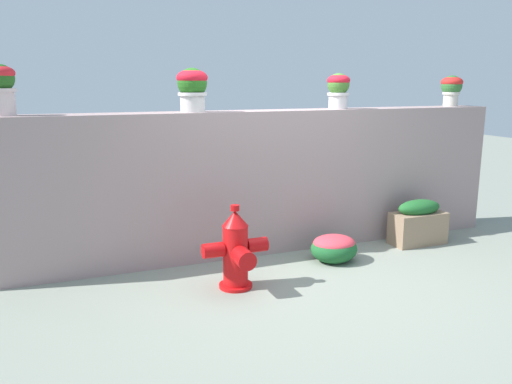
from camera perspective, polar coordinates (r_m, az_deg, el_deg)
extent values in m
plane|color=gray|center=(4.93, 5.37, -9.36)|extent=(24.00, 24.00, 0.00)
cube|color=gray|center=(5.52, 1.20, 1.19)|extent=(5.57, 0.40, 1.51)
cylinder|color=beige|center=(5.04, -26.31, 8.94)|extent=(0.21, 0.21, 0.24)
cylinder|color=beige|center=(5.03, -26.43, 10.10)|extent=(0.25, 0.25, 0.03)
sphere|color=#24561C|center=(5.03, -26.53, 11.25)|extent=(0.24, 0.24, 0.24)
ellipsoid|color=red|center=(5.03, -26.58, 11.73)|extent=(0.25, 0.25, 0.13)
cylinder|color=silver|center=(5.13, -7.04, 9.85)|extent=(0.24, 0.24, 0.19)
cylinder|color=silver|center=(5.13, -7.07, 10.75)|extent=(0.28, 0.28, 0.03)
sphere|color=#24601B|center=(5.13, -7.10, 11.92)|extent=(0.29, 0.29, 0.29)
ellipsoid|color=red|center=(5.13, -7.11, 12.48)|extent=(0.30, 0.30, 0.16)
cylinder|color=silver|center=(5.77, 9.08, 9.97)|extent=(0.20, 0.20, 0.18)
cylinder|color=silver|center=(5.77, 9.10, 10.69)|extent=(0.24, 0.24, 0.03)
sphere|color=#3F702A|center=(5.77, 9.14, 11.72)|extent=(0.24, 0.24, 0.24)
ellipsoid|color=red|center=(5.77, 9.15, 12.13)|extent=(0.25, 0.25, 0.13)
cylinder|color=beige|center=(6.78, 20.79, 9.61)|extent=(0.17, 0.17, 0.17)
cylinder|color=beige|center=(6.78, 20.83, 10.21)|extent=(0.20, 0.20, 0.03)
sphere|color=#2E642E|center=(6.78, 20.89, 10.96)|extent=(0.25, 0.25, 0.25)
ellipsoid|color=red|center=(6.78, 20.92, 11.33)|extent=(0.26, 0.26, 0.14)
cylinder|color=red|center=(4.68, -2.27, -10.31)|extent=(0.30, 0.30, 0.03)
cylinder|color=red|center=(4.58, -2.30, -7.20)|extent=(0.22, 0.22, 0.57)
cone|color=red|center=(4.48, -2.34, -2.94)|extent=(0.23, 0.23, 0.14)
cylinder|color=red|center=(4.46, -2.35, -1.78)|extent=(0.08, 0.08, 0.05)
cylinder|color=red|center=(4.50, -4.78, -6.46)|extent=(0.19, 0.13, 0.13)
cylinder|color=red|center=(4.62, 0.09, -5.88)|extent=(0.19, 0.13, 0.13)
cylinder|color=red|center=(4.38, -1.37, -7.36)|extent=(0.16, 0.20, 0.16)
ellipsoid|color=#1D5B2B|center=(5.34, 8.64, -6.26)|extent=(0.49, 0.44, 0.28)
ellipsoid|color=#DC3A47|center=(5.32, 8.66, -5.61)|extent=(0.44, 0.39, 0.16)
cube|color=#91755B|center=(6.10, 17.51, -3.86)|extent=(0.62, 0.29, 0.36)
ellipsoid|color=#1E5C27|center=(6.04, 17.65, -1.66)|extent=(0.53, 0.25, 0.18)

